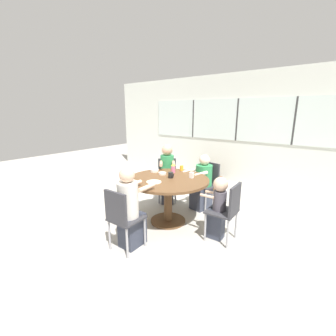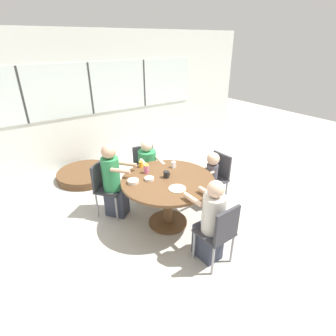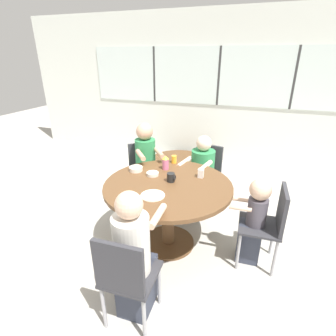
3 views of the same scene
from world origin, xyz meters
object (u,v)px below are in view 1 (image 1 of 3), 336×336
object	(u,v)px
chair_for_toddler	(228,208)
coffee_mug	(171,175)
person_man_teal_shirt	(130,211)
milk_carton_small	(192,175)
person_woman_green_shirt	(202,185)
bowl_cereal	(154,170)
person_man_blue_shirt	(167,176)
person_toddler	(218,208)
bowl_white_shallow	(162,173)
chair_for_man_blue_shirt	(167,175)
juice_glass	(182,168)
chair_for_man_teal_shirt	(121,215)
sippy_cup	(173,168)
chair_for_woman_green_shirt	(208,180)
folded_table_stack	(203,181)

from	to	relation	value
chair_for_toddler	coffee_mug	distance (m)	1.08
person_man_teal_shirt	milk_carton_small	distance (m)	1.22
person_woman_green_shirt	bowl_cereal	xyz separation A→B (m)	(-0.64, -0.67, 0.32)
person_man_blue_shirt	milk_carton_small	xyz separation A→B (m)	(0.85, -0.42, 0.25)
bowl_cereal	coffee_mug	bearing A→B (deg)	-15.35
coffee_mug	person_man_teal_shirt	bearing A→B (deg)	-89.07
chair_for_toddler	bowl_cereal	bearing A→B (deg)	82.06
person_toddler	bowl_white_shallow	bearing A→B (deg)	82.54
person_man_blue_shirt	bowl_cereal	bearing A→B (deg)	61.73
coffee_mug	chair_for_man_blue_shirt	bearing A→B (deg)	131.67
person_man_blue_shirt	juice_glass	xyz separation A→B (m)	(0.44, -0.12, 0.25)
chair_for_man_blue_shirt	juice_glass	size ratio (longest dim) A/B	9.26
person_toddler	bowl_cereal	distance (m)	1.40
chair_for_toddler	bowl_white_shallow	distance (m)	1.31
milk_carton_small	person_man_blue_shirt	bearing A→B (deg)	153.45
person_man_blue_shirt	bowl_white_shallow	size ratio (longest dim) A/B	8.95
person_man_blue_shirt	milk_carton_small	size ratio (longest dim) A/B	12.22
chair_for_man_teal_shirt	bowl_white_shallow	xyz separation A→B (m)	(-0.27, 1.19, 0.27)
person_woman_green_shirt	sippy_cup	bearing A→B (deg)	68.75
chair_for_man_blue_shirt	person_woman_green_shirt	world-z (taller)	person_woman_green_shirt
person_woman_green_shirt	person_man_blue_shirt	distance (m)	0.76
person_man_blue_shirt	coffee_mug	xyz separation A→B (m)	(0.57, -0.63, 0.25)
bowl_white_shallow	bowl_cereal	world-z (taller)	bowl_cereal
chair_for_toddler	bowl_white_shallow	size ratio (longest dim) A/B	6.49
sippy_cup	chair_for_man_blue_shirt	bearing A→B (deg)	137.30
chair_for_man_teal_shirt	bowl_cereal	bearing A→B (deg)	110.04
person_woman_green_shirt	person_man_teal_shirt	xyz separation A→B (m)	(-0.14, -1.75, 0.05)
chair_for_man_teal_shirt	chair_for_woman_green_shirt	bearing A→B (deg)	83.38
chair_for_toddler	person_toddler	xyz separation A→B (m)	(-0.15, -0.01, -0.04)
bowl_white_shallow	chair_for_woman_green_shirt	bearing A→B (deg)	63.80
person_man_blue_shirt	person_man_teal_shirt	xyz separation A→B (m)	(0.59, -1.58, -0.04)
bowl_white_shallow	chair_for_toddler	bearing A→B (deg)	-4.29
chair_for_woman_green_shirt	folded_table_stack	bearing A→B (deg)	-45.95
milk_carton_small	bowl_cereal	size ratio (longest dim) A/B	0.64
person_toddler	person_woman_green_shirt	bearing A→B (deg)	38.88
bowl_cereal	folded_table_stack	world-z (taller)	bowl_cereal
chair_for_man_teal_shirt	juice_glass	world-z (taller)	chair_for_man_teal_shirt
chair_for_man_teal_shirt	person_man_blue_shirt	bearing A→B (deg)	106.92
folded_table_stack	coffee_mug	bearing A→B (deg)	-75.32
juice_glass	chair_for_man_blue_shirt	bearing A→B (deg)	155.62
person_woman_green_shirt	milk_carton_small	bearing A→B (deg)	112.44
person_man_teal_shirt	bowl_cereal	size ratio (longest dim) A/B	7.40
bowl_cereal	folded_table_stack	size ratio (longest dim) A/B	0.13
milk_carton_small	bowl_white_shallow	xyz separation A→B (m)	(-0.52, -0.13, -0.03)
person_toddler	sippy_cup	xyz separation A→B (m)	(-1.05, 0.32, 0.37)
bowl_cereal	folded_table_stack	bearing A→B (deg)	92.32
person_toddler	bowl_cereal	world-z (taller)	person_toddler
sippy_cup	bowl_cereal	distance (m)	0.35
bowl_white_shallow	sippy_cup	bearing A→B (deg)	69.91
sippy_cup	coffee_mug	bearing A→B (deg)	-59.90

